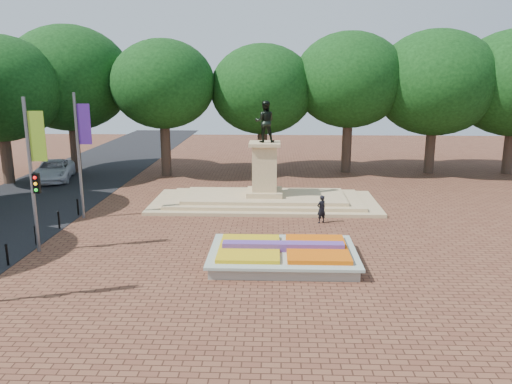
# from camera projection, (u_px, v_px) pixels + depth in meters

# --- Properties ---
(ground) EXTENTS (90.00, 90.00, 0.00)m
(ground) POSITION_uv_depth(u_px,v_px,m) (261.00, 247.00, 23.56)
(ground) COLOR brown
(ground) RESTS_ON ground
(asphalt_street) EXTENTS (9.00, 90.00, 0.02)m
(asphalt_street) POSITION_uv_depth(u_px,v_px,m) (6.00, 214.00, 28.96)
(asphalt_street) COLOR black
(asphalt_street) RESTS_ON ground
(flower_bed) EXTENTS (6.30, 4.30, 0.91)m
(flower_bed) POSITION_uv_depth(u_px,v_px,m) (284.00, 254.00, 21.49)
(flower_bed) COLOR gray
(flower_bed) RESTS_ON ground
(monument) EXTENTS (14.00, 6.00, 6.40)m
(monument) POSITION_uv_depth(u_px,v_px,m) (265.00, 190.00, 31.14)
(monument) COLOR tan
(monument) RESTS_ON ground
(tree_row_back) EXTENTS (44.80, 8.80, 10.43)m
(tree_row_back) POSITION_uv_depth(u_px,v_px,m) (297.00, 91.00, 39.45)
(tree_row_back) COLOR #34261C
(tree_row_back) RESTS_ON ground
(banner_poles) EXTENTS (0.88, 11.17, 7.00)m
(banner_poles) POSITION_uv_depth(u_px,v_px,m) (30.00, 170.00, 21.76)
(banner_poles) COLOR slate
(banner_poles) RESTS_ON ground
(bollard_row) EXTENTS (0.12, 13.12, 0.98)m
(bollard_row) POSITION_uv_depth(u_px,v_px,m) (22.00, 244.00, 22.37)
(bollard_row) COLOR black
(bollard_row) RESTS_ON ground
(van) EXTENTS (3.85, 6.01, 1.54)m
(van) POSITION_uv_depth(u_px,v_px,m) (53.00, 170.00, 38.18)
(van) COLOR silver
(van) RESTS_ON ground
(pedestrian) EXTENTS (0.68, 0.62, 1.55)m
(pedestrian) POSITION_uv_depth(u_px,v_px,m) (321.00, 209.00, 27.19)
(pedestrian) COLOR black
(pedestrian) RESTS_ON ground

